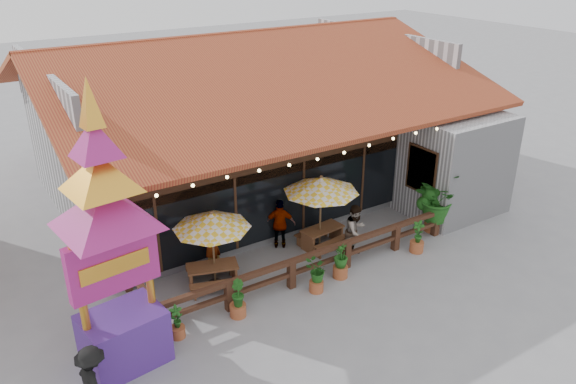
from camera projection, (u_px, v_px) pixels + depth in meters
ground at (349, 255)px, 17.80m from camera, size 100.00×100.00×0.00m
restaurant_building at (252, 133)px, 22.09m from camera, size 15.50×14.73×6.09m
patio_railing at (294, 263)px, 16.23m from camera, size 10.00×2.60×0.92m
umbrella_left at (212, 221)px, 15.50m from camera, size 2.75×2.75×2.35m
umbrella_right at (321, 185)px, 17.35m from camera, size 2.40×2.40×2.55m
picnic_table_left at (213, 272)px, 16.04m from camera, size 1.75×1.62×0.69m
picnic_table_right at (322, 234)px, 18.15m from camera, size 1.51×1.33×0.67m
thai_sign_tower at (106, 216)px, 11.76m from camera, size 3.02×3.02×7.32m
tropical_plant at (436, 198)px, 18.84m from camera, size 2.03×1.99×2.13m
diner_a at (212, 243)px, 16.68m from camera, size 0.79×0.73×1.82m
diner_b at (356, 231)px, 17.43m from camera, size 1.01×0.88×1.76m
diner_c at (280, 224)px, 17.97m from camera, size 1.04×0.88×1.67m
pedestrian at (94, 382)px, 11.55m from camera, size 0.83×1.19×1.68m
planter_a at (177, 324)px, 14.00m from camera, size 0.38×0.38×0.93m
planter_b at (238, 300)px, 14.75m from camera, size 0.44×0.44×1.08m
planter_c at (317, 274)px, 15.77m from camera, size 0.68×0.61×1.00m
planter_d at (341, 261)px, 16.46m from camera, size 0.57×0.57×1.09m
planter_e at (417, 239)px, 17.85m from camera, size 0.44×0.45×1.09m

